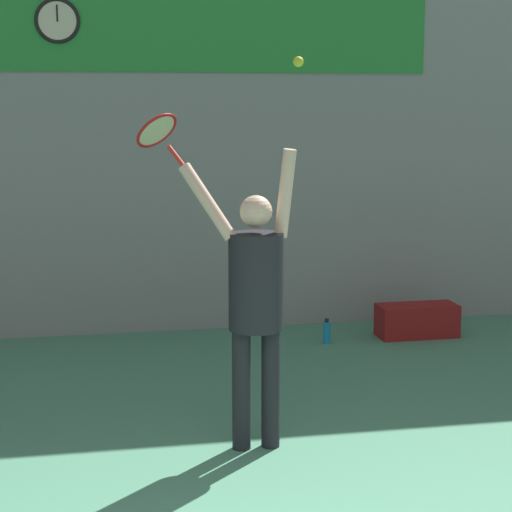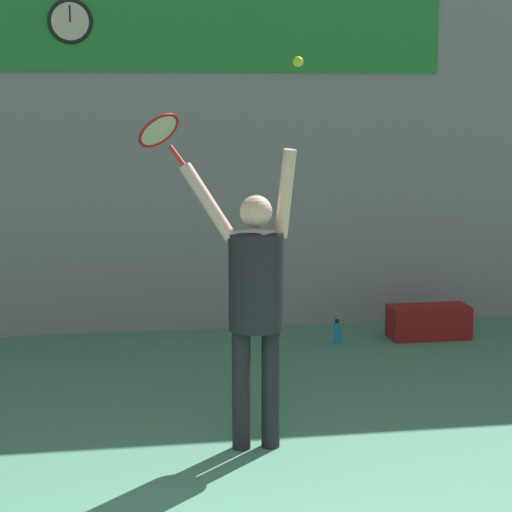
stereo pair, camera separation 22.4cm
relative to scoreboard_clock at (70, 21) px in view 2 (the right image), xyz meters
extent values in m
cube|color=gray|center=(1.15, 0.08, -0.72)|extent=(18.00, 0.10, 5.00)
cube|color=#288C38|center=(1.15, 0.02, 0.00)|extent=(5.41, 0.02, 0.98)
cylinder|color=beige|center=(0.00, 0.00, 0.00)|extent=(0.41, 0.02, 0.41)
torus|color=black|center=(0.00, 0.00, 0.00)|extent=(0.45, 0.04, 0.45)
cube|color=black|center=(0.00, -0.01, 0.07)|extent=(0.02, 0.01, 0.16)
cylinder|color=black|center=(1.20, -3.47, -2.78)|extent=(0.13, 0.13, 0.86)
cylinder|color=black|center=(1.41, -3.47, -2.78)|extent=(0.13, 0.13, 0.86)
cylinder|color=black|center=(1.31, -3.47, -2.01)|extent=(0.38, 0.38, 0.68)
sphere|color=beige|center=(1.31, -3.47, -1.53)|extent=(0.22, 0.22, 0.22)
cylinder|color=beige|center=(1.51, -3.49, -1.40)|extent=(0.18, 0.17, 0.61)
cylinder|color=beige|center=(0.99, -3.35, -1.47)|extent=(0.40, 0.35, 0.53)
cylinder|color=red|center=(0.80, -3.18, -1.16)|extent=(0.13, 0.14, 0.16)
torus|color=red|center=(0.68, -3.04, -0.99)|extent=(0.41, 0.40, 0.26)
cylinder|color=beige|center=(0.68, -3.04, -0.99)|extent=(0.35, 0.34, 0.21)
sphere|color=#CCDB2D|center=(1.57, -3.58, -0.53)|extent=(0.07, 0.07, 0.07)
cylinder|color=#198CCC|center=(2.58, -0.79, -3.11)|extent=(0.08, 0.08, 0.22)
cylinder|color=black|center=(2.58, -0.79, -2.98)|extent=(0.04, 0.04, 0.04)
cube|color=maroon|center=(3.58, -0.72, -3.05)|extent=(0.83, 0.35, 0.34)
camera|label=1|loc=(0.06, -9.62, -0.77)|focal=65.00mm
camera|label=2|loc=(0.28, -9.66, -0.77)|focal=65.00mm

